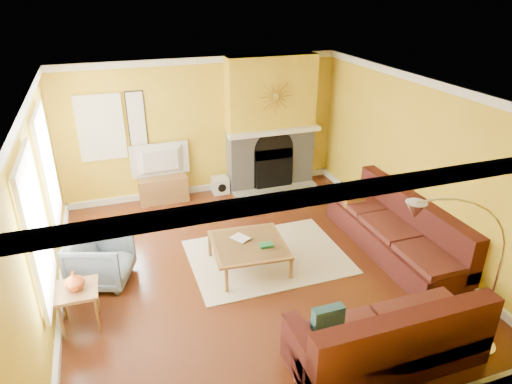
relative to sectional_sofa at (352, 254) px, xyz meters
name	(u,v)px	position (x,y,z in m)	size (l,w,h in m)	color
floor	(252,268)	(-1.24, 0.78, -0.46)	(5.50, 6.00, 0.02)	#602B14
ceiling	(251,90)	(-1.24, 0.78, 2.26)	(5.50, 6.00, 0.02)	white
wall_back	(203,127)	(-1.24, 3.79, 0.90)	(5.50, 0.02, 2.70)	gold
wall_front	(366,328)	(-1.24, -2.23, 0.90)	(5.50, 0.02, 2.70)	gold
wall_left	(38,218)	(-4.00, 0.78, 0.90)	(0.02, 6.00, 2.70)	gold
wall_right	(417,164)	(1.52, 0.78, 0.90)	(0.02, 6.00, 2.70)	gold
baseboard	(252,264)	(-1.24, 0.78, -0.39)	(5.50, 6.00, 0.12)	white
crown_molding	(251,96)	(-1.24, 0.78, 2.19)	(5.50, 6.00, 0.12)	white
window_left_near	(46,168)	(-3.96, 2.08, 1.05)	(0.06, 1.22, 1.72)	white
window_left_far	(35,230)	(-3.96, 0.18, 1.05)	(0.06, 1.22, 1.72)	white
window_back	(101,128)	(-3.14, 3.74, 1.10)	(0.82, 0.06, 1.22)	white
wall_art	(137,121)	(-2.49, 3.75, 1.15)	(0.34, 0.04, 1.14)	white
fireplace	(271,124)	(0.11, 3.58, 0.90)	(1.80, 0.40, 2.70)	gray
mantel	(275,132)	(0.11, 3.34, 0.80)	(1.92, 0.22, 0.08)	white
hearth	(279,194)	(0.11, 3.03, -0.42)	(1.80, 0.70, 0.06)	gray
sunburst	(275,97)	(0.11, 3.35, 1.50)	(0.70, 0.04, 0.70)	olive
rug	(267,257)	(-0.92, 0.98, -0.44)	(2.40, 1.80, 0.02)	beige
sectional_sofa	(352,254)	(0.00, 0.00, 0.00)	(3.01, 3.84, 0.90)	#471916
coffee_table	(249,255)	(-1.29, 0.81, -0.24)	(1.08, 1.08, 0.43)	white
media_console	(164,189)	(-2.15, 3.56, -0.19)	(0.94, 0.42, 0.51)	olive
tv	(161,161)	(-2.15, 3.56, 0.39)	(1.12, 0.15, 0.65)	black
subwoofer	(220,185)	(-0.99, 3.58, -0.29)	(0.32, 0.32, 0.32)	white
armchair	(101,259)	(-3.39, 1.17, -0.08)	(0.79, 0.82, 0.74)	slate
side_table	(80,307)	(-3.69, 0.28, -0.17)	(0.51, 0.51, 0.56)	olive
vase	(74,281)	(-3.69, 0.28, 0.24)	(0.24, 0.24, 0.25)	#D8591E
book	(236,241)	(-1.45, 0.92, -0.01)	(0.20, 0.26, 0.03)	white
arc_lamp	(455,284)	(0.20, -1.69, 0.62)	(1.36, 0.36, 2.14)	silver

